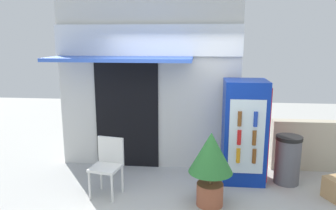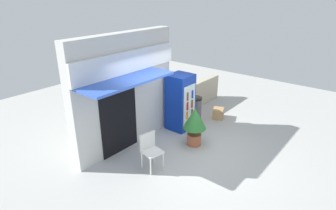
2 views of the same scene
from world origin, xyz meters
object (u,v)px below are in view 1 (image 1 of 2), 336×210
at_px(potted_plant_near_shop, 211,160).
at_px(trash_bin, 288,160).
at_px(drink_cooler, 244,131).
at_px(plastic_chair, 108,162).

relative_size(potted_plant_near_shop, trash_bin, 1.35).
xyz_separation_m(drink_cooler, potted_plant_near_shop, (-0.59, -0.93, -0.17)).
distance_m(plastic_chair, potted_plant_near_shop, 1.60).
height_order(drink_cooler, potted_plant_near_shop, drink_cooler).
bearing_deg(potted_plant_near_shop, drink_cooler, 57.86).
xyz_separation_m(plastic_chair, potted_plant_near_shop, (1.58, -0.20, 0.17)).
bearing_deg(plastic_chair, drink_cooler, 18.66).
distance_m(drink_cooler, plastic_chair, 2.31).
distance_m(drink_cooler, trash_bin, 0.86).
relative_size(plastic_chair, trash_bin, 1.09).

